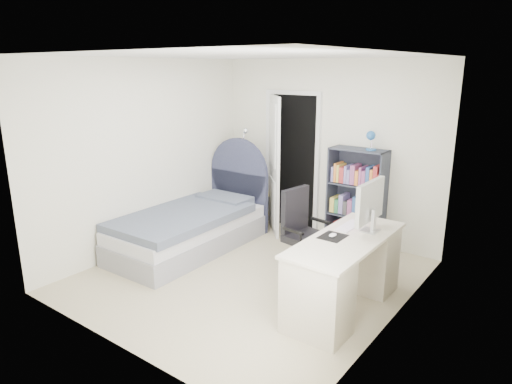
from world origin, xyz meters
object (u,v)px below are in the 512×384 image
Objects in this scene: nightstand at (257,200)px; floor_lamp at (245,188)px; desk at (346,270)px; bed at (194,225)px; bookcase at (357,203)px; office_chair at (303,229)px.

floor_lamp reaches higher than nightstand.
bed is at bearing 173.29° from desk.
nightstand is 0.37× the size of bookcase.
bed is 1.09m from floor_lamp.
office_chair is (1.63, 0.14, 0.26)m from bed.
bookcase is at bearing 10.74° from floor_lamp.
bookcase reaches higher than floor_lamp.
nightstand is 0.37× the size of desk.
nightstand is 0.56× the size of office_chair.
desk is at bearing -68.62° from bookcase.
office_chair is at bearing -37.26° from nightstand.
desk reaches higher than nightstand.
floor_lamp is at bearing 86.39° from bed.
desk is (2.39, -0.28, 0.11)m from bed.
floor_lamp is 2.68m from desk.
desk is (2.28, -1.58, 0.04)m from nightstand.
office_chair is (1.56, -0.90, -0.06)m from floor_lamp.
bed is at bearing -174.97° from office_chair.
nightstand is 0.38× the size of floor_lamp.
bed is 2.23m from bookcase.
floor_lamp is 1.80m from office_chair.
bookcase reaches higher than bed.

